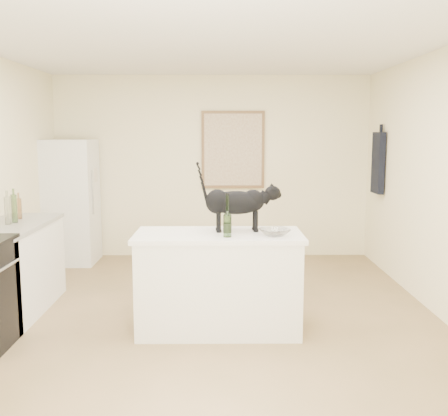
% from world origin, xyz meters
% --- Properties ---
extents(floor, '(5.50, 5.50, 0.00)m').
position_xyz_m(floor, '(0.00, 0.00, 0.00)').
color(floor, '#967650').
rests_on(floor, ground).
extents(ceiling, '(5.50, 5.50, 0.00)m').
position_xyz_m(ceiling, '(0.00, 0.00, 2.60)').
color(ceiling, white).
rests_on(ceiling, ground).
extents(wall_back, '(4.50, 0.00, 4.50)m').
position_xyz_m(wall_back, '(0.00, 2.75, 1.30)').
color(wall_back, '#FFF0C5').
rests_on(wall_back, ground).
extents(wall_front, '(4.50, 0.00, 4.50)m').
position_xyz_m(wall_front, '(0.00, -2.75, 1.30)').
color(wall_front, '#FFF0C5').
rests_on(wall_front, ground).
extents(island_base, '(1.44, 0.67, 0.86)m').
position_xyz_m(island_base, '(0.10, -0.20, 0.43)').
color(island_base, white).
rests_on(island_base, floor).
extents(island_top, '(1.50, 0.70, 0.04)m').
position_xyz_m(island_top, '(0.10, -0.20, 0.88)').
color(island_top, white).
rests_on(island_top, island_base).
extents(left_cabinets, '(0.60, 1.40, 0.86)m').
position_xyz_m(left_cabinets, '(-1.95, 0.30, 0.43)').
color(left_cabinets, white).
rests_on(left_cabinets, floor).
extents(left_countertop, '(0.62, 1.44, 0.04)m').
position_xyz_m(left_countertop, '(-1.95, 0.30, 0.88)').
color(left_countertop, gray).
rests_on(left_countertop, left_cabinets).
extents(fridge, '(0.68, 0.68, 1.70)m').
position_xyz_m(fridge, '(-1.95, 2.35, 0.85)').
color(fridge, white).
rests_on(fridge, floor).
extents(artwork_frame, '(0.90, 0.03, 1.10)m').
position_xyz_m(artwork_frame, '(0.30, 2.72, 1.55)').
color(artwork_frame, brown).
rests_on(artwork_frame, wall_back).
extents(artwork_canvas, '(0.82, 0.00, 1.02)m').
position_xyz_m(artwork_canvas, '(0.30, 2.70, 1.55)').
color(artwork_canvas, beige).
rests_on(artwork_canvas, wall_back).
extents(hanging_garment, '(0.08, 0.34, 0.80)m').
position_xyz_m(hanging_garment, '(2.19, 2.05, 1.40)').
color(hanging_garment, black).
rests_on(hanging_garment, wall_right).
extents(black_cat, '(0.69, 0.25, 0.47)m').
position_xyz_m(black_cat, '(0.26, -0.11, 1.14)').
color(black_cat, black).
rests_on(black_cat, island_top).
extents(wine_bottle, '(0.09, 0.09, 0.33)m').
position_xyz_m(wine_bottle, '(0.18, -0.37, 1.07)').
color(wine_bottle, '#235120').
rests_on(wine_bottle, island_top).
extents(glass_bowl, '(0.34, 0.34, 0.06)m').
position_xyz_m(glass_bowl, '(0.59, -0.32, 0.93)').
color(glass_bowl, silver).
rests_on(glass_bowl, island_top).
extents(fridge_paper, '(0.03, 0.14, 0.19)m').
position_xyz_m(fridge_paper, '(-1.60, 2.40, 1.21)').
color(fridge_paper, silver).
rests_on(fridge_paper, fridge).
extents(counter_bottle_cluster, '(0.12, 0.58, 0.28)m').
position_xyz_m(counter_bottle_cluster, '(-1.97, 0.32, 1.03)').
color(counter_bottle_cluster, brown).
rests_on(counter_bottle_cluster, left_countertop).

